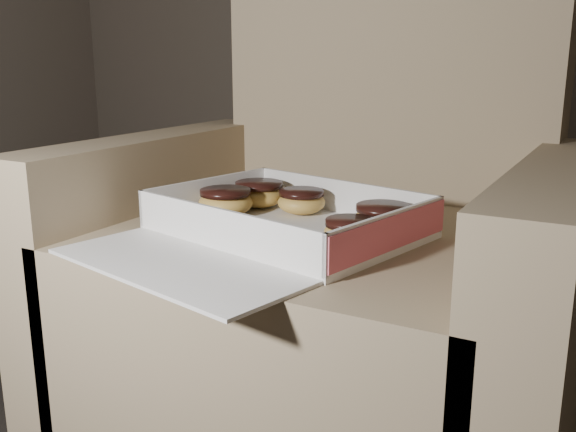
% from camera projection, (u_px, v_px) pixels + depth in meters
% --- Properties ---
extents(armchair, '(0.80, 0.67, 0.83)m').
position_uv_depth(armchair, '(331.00, 282.00, 1.09)').
color(armchair, '#8F7B5B').
rests_on(armchair, floor).
extents(bakery_box, '(0.46, 0.50, 0.06)m').
position_uv_depth(bakery_box, '(272.00, 231.00, 0.94)').
color(bakery_box, white).
rests_on(bakery_box, armchair).
extents(donut_a, '(0.08, 0.08, 0.04)m').
position_uv_depth(donut_a, '(351.00, 232.00, 0.88)').
color(donut_a, gold).
rests_on(donut_a, bakery_box).
extents(donut_b, '(0.08, 0.08, 0.04)m').
position_uv_depth(donut_b, '(301.00, 201.00, 1.06)').
color(donut_b, gold).
rests_on(donut_b, bakery_box).
extents(donut_c, '(0.09, 0.09, 0.04)m').
position_uv_depth(donut_c, '(259.00, 193.00, 1.11)').
color(donut_c, gold).
rests_on(donut_c, bakery_box).
extents(donut_d, '(0.09, 0.09, 0.04)m').
position_uv_depth(donut_d, '(383.00, 218.00, 0.94)').
color(donut_d, gold).
rests_on(donut_d, bakery_box).
extents(donut_e, '(0.09, 0.09, 0.04)m').
position_uv_depth(donut_e, '(225.00, 201.00, 1.05)').
color(donut_e, gold).
rests_on(donut_e, bakery_box).
extents(crumb_a, '(0.01, 0.01, 0.00)m').
position_uv_depth(crumb_a, '(220.00, 239.00, 0.91)').
color(crumb_a, black).
rests_on(crumb_a, bakery_box).
extents(crumb_b, '(0.01, 0.01, 0.00)m').
position_uv_depth(crumb_b, '(266.00, 241.00, 0.90)').
color(crumb_b, black).
rests_on(crumb_b, bakery_box).
extents(crumb_c, '(0.01, 0.01, 0.00)m').
position_uv_depth(crumb_c, '(226.00, 230.00, 0.96)').
color(crumb_c, black).
rests_on(crumb_c, bakery_box).
extents(crumb_d, '(0.01, 0.01, 0.00)m').
position_uv_depth(crumb_d, '(279.00, 255.00, 0.84)').
color(crumb_d, black).
rests_on(crumb_d, bakery_box).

